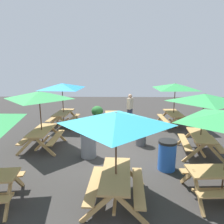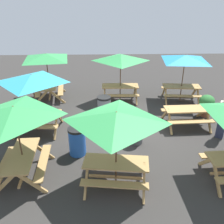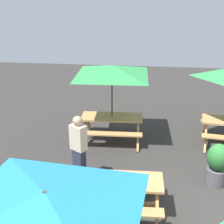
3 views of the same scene
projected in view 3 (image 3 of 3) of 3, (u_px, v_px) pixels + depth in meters
picnic_table_1 at (117, 188)px, 6.23m from camera, size 1.85×1.59×0.81m
picnic_table_2 at (112, 76)px, 8.77m from camera, size 2.83×2.83×2.34m
picnic_table_5 at (47, 216)px, 3.36m from camera, size 2.82×2.82×2.34m
potted_plant_0 at (217, 163)px, 7.13m from camera, size 0.51×0.51×1.04m
potted_plant_1 at (50, 211)px, 5.57m from camera, size 0.65×0.65×0.97m
person_standing at (79, 148)px, 7.12m from camera, size 0.42×0.38×1.67m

